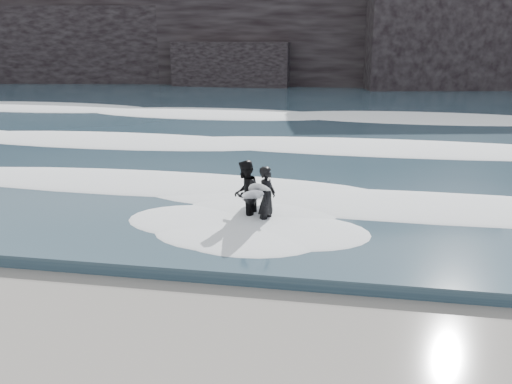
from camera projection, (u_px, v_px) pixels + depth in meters
ground at (153, 365)px, 8.99m from camera, size 120.00×120.00×0.00m
sea at (312, 109)px, 36.37m from camera, size 90.00×52.00×0.30m
headland at (329, 29)px, 51.10m from camera, size 70.00×9.00×10.00m
foam_near at (256, 189)px, 17.39m from camera, size 60.00×3.20×0.20m
foam_mid at (285, 144)px, 24.00m from camera, size 60.00×4.00×0.24m
foam_far at (306, 113)px, 32.50m from camera, size 60.00×4.80×0.30m
surfer_left at (263, 198)px, 14.77m from camera, size 1.23×2.19×1.72m
surfer_right at (247, 194)px, 15.03m from camera, size 1.18×2.13×1.81m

